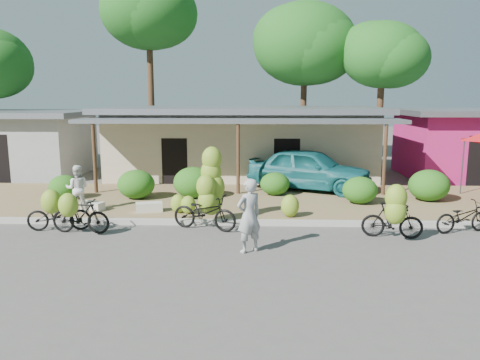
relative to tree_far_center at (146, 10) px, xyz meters
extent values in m
plane|color=#514F4C|center=(5.69, -16.11, -8.75)|extent=(100.00, 100.00, 0.00)
cube|color=olive|center=(5.69, -11.11, -8.69)|extent=(60.00, 6.00, 0.12)
cube|color=#A8A399|center=(5.69, -14.11, -8.68)|extent=(60.00, 0.25, 0.15)
cube|color=beige|center=(5.69, -5.11, -7.20)|extent=(12.00, 6.00, 3.10)
cube|color=slate|center=(5.69, -5.11, -5.53)|extent=(13.00, 7.00, 0.25)
cube|color=black|center=(5.69, -8.06, -7.65)|extent=(1.40, 0.12, 2.20)
cube|color=slate|center=(5.69, -9.11, -5.85)|extent=(13.00, 2.00, 0.15)
cylinder|color=#503220|center=(0.09, -10.01, -7.33)|extent=(0.14, 0.14, 2.85)
cylinder|color=#503220|center=(5.69, -10.01, -7.33)|extent=(0.14, 0.14, 2.85)
cylinder|color=#503220|center=(11.29, -10.01, -7.33)|extent=(0.14, 0.14, 2.85)
cube|color=#B91C6A|center=(16.19, -5.11, -7.25)|extent=(5.00, 5.00, 3.00)
cube|color=slate|center=(16.19, -5.11, -5.63)|extent=(6.00, 6.00, 0.25)
cube|color=#999995|center=(-5.31, -5.11, -7.30)|extent=(6.00, 5.00, 2.90)
cube|color=slate|center=(-5.31, -5.11, -5.73)|extent=(7.00, 6.00, 0.25)
cylinder|color=#503220|center=(0.19, -0.11, -4.17)|extent=(0.36, 0.36, 9.17)
ellipsoid|color=#1D4C13|center=(0.19, -0.11, -0.09)|extent=(5.46, 5.46, 4.37)
ellipsoid|color=#1D4C13|center=(-0.31, 0.19, 0.21)|extent=(4.64, 4.64, 3.71)
cylinder|color=#503220|center=(9.19, 0.39, -5.12)|extent=(0.36, 0.36, 7.26)
ellipsoid|color=#1D4C13|center=(9.19, 0.39, -1.90)|extent=(6.00, 6.00, 4.80)
ellipsoid|color=#1D4C13|center=(8.69, 0.69, -1.60)|extent=(5.10, 5.10, 4.08)
cylinder|color=#503220|center=(13.19, -1.61, -5.54)|extent=(0.36, 0.36, 6.42)
ellipsoid|color=#1D4C13|center=(13.19, -1.61, -2.69)|extent=(4.44, 4.44, 3.56)
ellipsoid|color=#1D4C13|center=(12.69, -1.31, -2.39)|extent=(3.78, 3.78, 3.02)
ellipsoid|color=#1B5F15|center=(-0.69, -11.17, -8.19)|extent=(1.13, 1.02, 0.88)
ellipsoid|color=#1B5F15|center=(1.96, -11.05, -8.10)|extent=(1.37, 1.24, 1.07)
ellipsoid|color=#1B5F15|center=(4.05, -10.84, -8.05)|extent=(1.48, 1.34, 1.16)
ellipsoid|color=#1B5F15|center=(7.11, -10.24, -8.19)|extent=(1.13, 1.01, 0.88)
ellipsoid|color=#1B5F15|center=(10.05, -11.59, -8.15)|extent=(1.23, 1.11, 0.96)
ellipsoid|color=#1B5F15|center=(12.64, -11.07, -8.06)|extent=(1.46, 1.31, 1.14)
cylinder|color=#59595E|center=(14.35, -9.74, -7.58)|extent=(0.05, 0.05, 2.10)
imported|color=black|center=(0.66, -14.87, -8.28)|extent=(1.88, 0.87, 0.95)
ellipsoid|color=#86A429|center=(0.75, -15.52, -7.75)|extent=(0.55, 0.47, 0.69)
imported|color=black|center=(1.40, -15.15, -8.24)|extent=(1.75, 0.65, 1.03)
ellipsoid|color=#86A429|center=(1.34, -15.79, -7.78)|extent=(0.53, 0.45, 0.66)
imported|color=black|center=(4.89, -14.66, -8.23)|extent=(2.10, 1.29, 1.04)
ellipsoid|color=#86A429|center=(5.02, -14.13, -8.00)|extent=(0.71, 0.61, 0.89)
ellipsoid|color=#86A429|center=(5.11, -14.16, -7.57)|extent=(0.67, 0.57, 0.84)
ellipsoid|color=#86A429|center=(5.04, -14.13, -7.14)|extent=(0.62, 0.53, 0.78)
ellipsoid|color=#86A429|center=(5.06, -14.14, -6.73)|extent=(0.60, 0.51, 0.75)
ellipsoid|color=#86A429|center=(4.95, -14.47, -7.94)|extent=(0.57, 0.48, 0.71)
ellipsoid|color=#86A429|center=(4.91, -14.46, -7.50)|extent=(0.58, 0.49, 0.72)
imported|color=black|center=(10.13, -15.30, -8.26)|extent=(1.70, 0.76, 0.99)
ellipsoid|color=#86A429|center=(10.01, -15.94, -7.84)|extent=(0.56, 0.47, 0.69)
ellipsoid|color=#86A429|center=(10.02, -15.89, -7.49)|extent=(0.57, 0.48, 0.71)
imported|color=black|center=(12.31, -14.70, -8.29)|extent=(1.84, 1.05, 0.91)
ellipsoid|color=#86A429|center=(3.86, -13.16, -8.32)|extent=(0.49, 0.42, 0.62)
ellipsoid|color=#86A429|center=(4.21, -13.30, -8.33)|extent=(0.48, 0.41, 0.60)
ellipsoid|color=#86A429|center=(7.45, -13.57, -8.27)|extent=(0.57, 0.49, 0.71)
cube|color=silver|center=(2.88, -13.03, -8.48)|extent=(0.92, 0.61, 0.30)
cube|color=silver|center=(0.95, -12.89, -8.49)|extent=(0.83, 0.61, 0.28)
imported|color=#989898|center=(6.21, -16.61, -7.81)|extent=(0.82, 0.75, 1.87)
imported|color=silver|center=(0.52, -13.02, -7.87)|extent=(0.84, 0.71, 1.53)
imported|color=#166066|center=(8.54, -9.11, -7.79)|extent=(5.31, 3.84, 1.68)
camera|label=1|loc=(6.37, -27.87, -4.90)|focal=35.00mm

